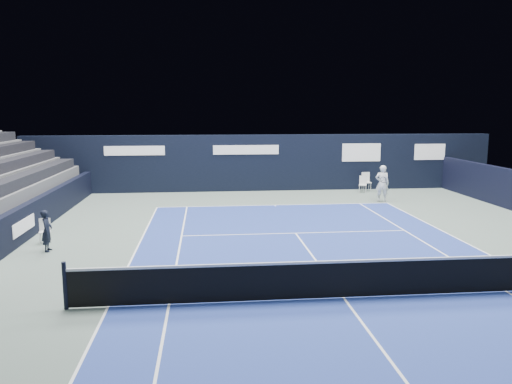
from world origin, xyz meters
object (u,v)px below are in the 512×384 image
at_px(folding_chair_back_b, 366,180).
at_px(tennis_net, 344,278).
at_px(line_judge_chair, 45,229).
at_px(tennis_player, 382,183).
at_px(folding_chair_back_a, 363,181).

bearing_deg(folding_chair_back_b, tennis_net, -108.45).
bearing_deg(line_judge_chair, tennis_player, 13.82).
bearing_deg(folding_chair_back_a, tennis_net, -88.49).
relative_size(line_judge_chair, tennis_player, 0.46).
height_order(folding_chair_back_b, tennis_net, tennis_net).
bearing_deg(tennis_player, line_judge_chair, -155.60).
bearing_deg(folding_chair_back_a, folding_chair_back_b, 77.64).
distance_m(folding_chair_back_b, tennis_player, 3.39).
height_order(folding_chair_back_a, tennis_player, tennis_player).
xyz_separation_m(folding_chair_back_b, tennis_player, (-0.30, -3.36, 0.32)).
relative_size(line_judge_chair, tennis_net, 0.06).
bearing_deg(folding_chair_back_a, tennis_player, -68.24).
relative_size(folding_chair_back_b, tennis_net, 0.08).
bearing_deg(folding_chair_back_a, line_judge_chair, -125.84).
relative_size(folding_chair_back_a, tennis_net, 0.07).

